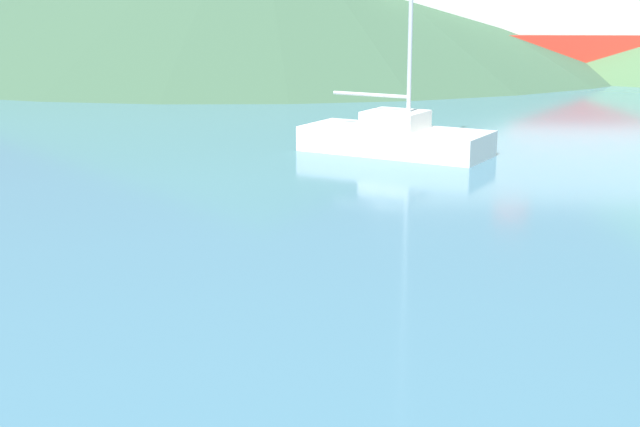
{
  "coord_description": "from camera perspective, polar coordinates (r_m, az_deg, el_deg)",
  "views": [
    {
      "loc": [
        -1.03,
        1.37,
        4.33
      ],
      "look_at": [
        0.42,
        14.0,
        1.2
      ],
      "focal_mm": 50.0,
      "sensor_mm": 36.0,
      "label": 1
    }
  ],
  "objects": [
    {
      "name": "ferry_distant",
      "position": [
        51.78,
        12.76,
        11.97
      ],
      "size": [
        24.41,
        12.71,
        8.28
      ],
      "rotation": [
        0.0,
        0.0,
        -0.17
      ],
      "color": "red",
      "rests_on": "ground_plane"
    },
    {
      "name": "sailboat_inner",
      "position": [
        25.08,
        4.83,
        4.95
      ],
      "size": [
        5.44,
        4.79,
        8.55
      ],
      "rotation": [
        0.0,
        0.0,
        -0.64
      ],
      "color": "white",
      "rests_on": "ground_plane"
    }
  ]
}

